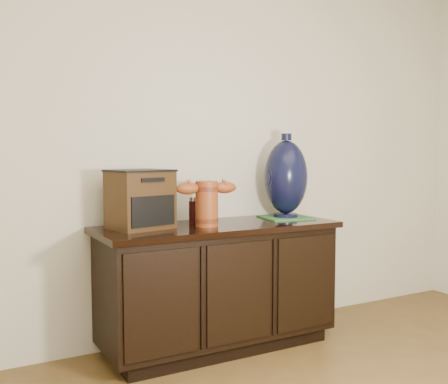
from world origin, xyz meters
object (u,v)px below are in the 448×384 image
sideboard (218,285)px  spray_can (193,210)px  terracotta_vessel (207,201)px  tv_radio (140,199)px  lamp_base (286,177)px

sideboard → spray_can: 0.47m
terracotta_vessel → tv_radio: (-0.37, 0.10, 0.02)m
tv_radio → spray_can: (0.35, 0.05, -0.09)m
tv_radio → lamp_base: bearing=-13.5°
spray_can → lamp_base: bearing=-5.8°
tv_radio → spray_can: tv_radio is taller
sideboard → terracotta_vessel: (-0.10, -0.04, 0.52)m
terracotta_vessel → spray_can: terracotta_vessel is taller
lamp_base → spray_can: size_ratio=3.40×
sideboard → terracotta_vessel: bearing=-157.6°
sideboard → tv_radio: (-0.47, 0.06, 0.53)m
sideboard → lamp_base: (0.52, 0.04, 0.63)m
lamp_base → terracotta_vessel: bearing=-172.4°
tv_radio → sideboard: bearing=-19.7°
tv_radio → lamp_base: size_ratio=0.71×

